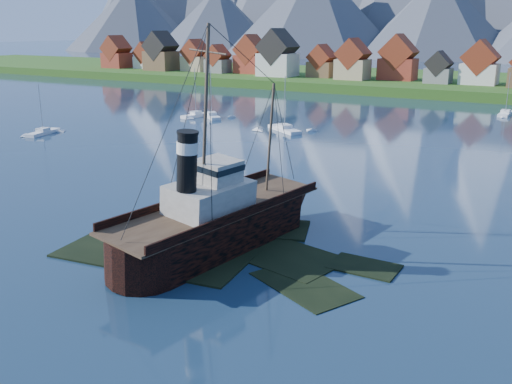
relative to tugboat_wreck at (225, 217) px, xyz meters
The scene contains 11 objects.
ground 4.69m from the tugboat_wreck, 107.51° to the right, with size 1400.00×1400.00×0.00m, color #182C43.
shoal 3.51m from the tugboat_wreck, 66.14° to the right, with size 31.71×21.24×1.14m.
shore_bank 166.43m from the tugboat_wreck, 90.39° to the left, with size 600.00×80.00×3.20m, color #1C4513.
seawall 128.44m from the tugboat_wreck, 90.51° to the left, with size 600.00×2.50×2.00m, color #3F3D38.
town 152.61m from the tugboat_wreck, 102.98° to the left, with size 250.96×16.69×17.30m.
tugboat_wreck is the anchor object (origin of this frame).
sailboat_a 71.58m from the tugboat_wreck, 154.00° to the left, with size 3.90×8.63×10.22m.
sailboat_b 82.79m from the tugboat_wreck, 128.34° to the left, with size 3.43×8.40×11.85m.
sailboat_c 81.33m from the tugboat_wreck, 125.82° to the left, with size 8.17×7.43×11.41m.
sailboat_e 106.11m from the tugboat_wreck, 83.85° to the left, with size 2.43×9.22×10.66m.
sailboat_f 63.79m from the tugboat_wreck, 112.57° to the left, with size 9.87×7.87×11.60m.
Camera 1 is at (30.49, -40.15, 20.56)m, focal length 40.00 mm.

